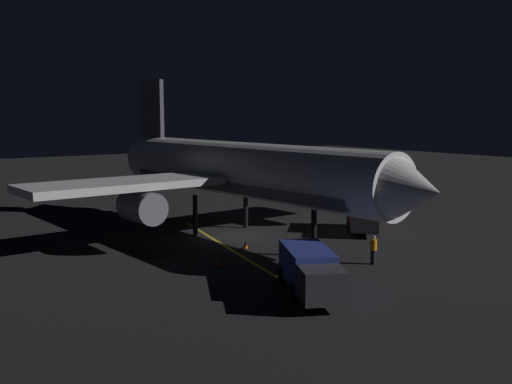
# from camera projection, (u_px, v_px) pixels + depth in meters

# --- Properties ---
(ground_plane) EXTENTS (180.00, 180.00, 0.20)m
(ground_plane) POSITION_uv_depth(u_px,v_px,m) (240.00, 238.00, 42.35)
(ground_plane) COLOR black
(apron_guide_stripe) EXTENTS (4.75, 21.69, 0.01)m
(apron_guide_stripe) POSITION_uv_depth(u_px,v_px,m) (236.00, 252.00, 37.39)
(apron_guide_stripe) COLOR gold
(apron_guide_stripe) RESTS_ON ground_plane
(airliner) EXTENTS (30.28, 34.62, 11.82)m
(airliner) POSITION_uv_depth(u_px,v_px,m) (235.00, 171.00, 42.14)
(airliner) COLOR white
(airliner) RESTS_ON ground_plane
(baggage_truck) EXTENTS (4.57, 6.35, 2.23)m
(baggage_truck) POSITION_uv_depth(u_px,v_px,m) (310.00, 272.00, 28.50)
(baggage_truck) COLOR navy
(baggage_truck) RESTS_ON ground_plane
(catering_truck) EXTENTS (5.34, 5.57, 2.56)m
(catering_truck) POSITION_uv_depth(u_px,v_px,m) (363.00, 214.00, 44.09)
(catering_truck) COLOR maroon
(catering_truck) RESTS_ON ground_plane
(ground_crew_worker) EXTENTS (0.40, 0.40, 1.74)m
(ground_crew_worker) POSITION_uv_depth(u_px,v_px,m) (373.00, 250.00, 34.36)
(ground_crew_worker) COLOR black
(ground_crew_worker) RESTS_ON ground_plane
(traffic_cone_near_left) EXTENTS (0.50, 0.50, 0.55)m
(traffic_cone_near_left) POSITION_uv_depth(u_px,v_px,m) (245.00, 245.00, 38.42)
(traffic_cone_near_left) COLOR #EA590F
(traffic_cone_near_left) RESTS_ON ground_plane
(traffic_cone_near_right) EXTENTS (0.50, 0.50, 0.55)m
(traffic_cone_near_right) POSITION_uv_depth(u_px,v_px,m) (218.00, 262.00, 33.89)
(traffic_cone_near_right) COLOR #EA590F
(traffic_cone_near_right) RESTS_ON ground_plane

